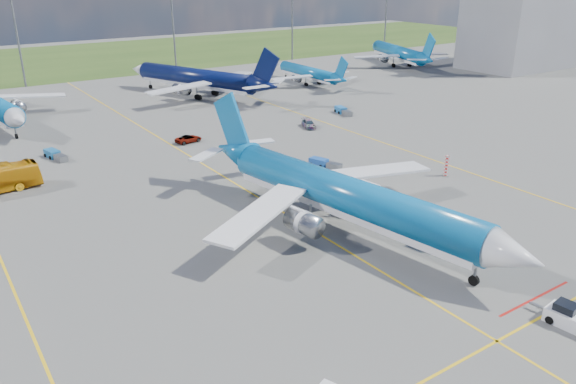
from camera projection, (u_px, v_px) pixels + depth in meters
ground at (337, 245)px, 59.33m from camera, size 400.00×400.00×0.00m
grass_strip at (34, 62)px, 174.62m from camera, size 400.00×80.00×0.01m
taxiway_lines at (217, 172)px, 80.70m from camera, size 60.25×160.00×0.02m
floodlight_masts at (101, 30)px, 144.44m from camera, size 202.20×0.50×22.70m
terminal_building at (531, 21)px, 163.19m from camera, size 42.00×22.00×26.00m
warning_post at (446, 166)px, 78.48m from camera, size 0.50×0.50×3.00m
bg_jet_n at (197, 96)px, 128.64m from camera, size 49.16×55.29×11.97m
bg_jet_ne at (308, 84)px, 142.32m from camera, size 25.03×32.32×8.28m
bg_jet_ene at (397, 65)px, 169.48m from camera, size 43.76×49.98×10.97m
main_airliner at (346, 232)px, 62.30m from camera, size 42.42×51.65×12.22m
pushback_tug at (570, 317)px, 45.67m from camera, size 2.49×5.54×1.85m
uld_container at (431, 240)px, 58.55m from camera, size 1.93×2.26×1.61m
service_car_b at (188, 139)px, 94.04m from camera, size 4.84×2.82×1.27m
service_car_c at (309, 124)px, 102.92m from camera, size 3.41×5.04×1.36m
baggage_tug_w at (324, 164)px, 82.40m from camera, size 2.93×5.23×1.14m
baggage_tug_c at (55, 155)px, 86.11m from camera, size 2.49×5.41×1.17m
baggage_tug_e at (343, 111)px, 112.70m from camera, size 2.60×5.57×1.21m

